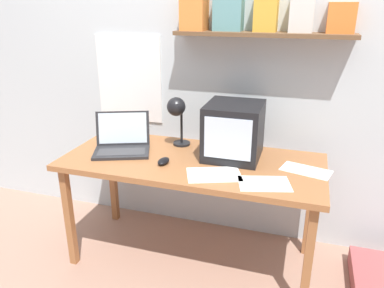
{
  "coord_description": "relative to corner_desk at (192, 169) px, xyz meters",
  "views": [
    {
      "loc": [
        0.63,
        -2.0,
        1.61
      ],
      "look_at": [
        0.0,
        0.0,
        0.82
      ],
      "focal_mm": 35.0,
      "sensor_mm": 36.0,
      "label": 1
    }
  ],
  "objects": [
    {
      "name": "crt_monitor",
      "position": [
        0.23,
        0.12,
        0.23
      ],
      "size": [
        0.33,
        0.36,
        0.33
      ],
      "rotation": [
        0.0,
        0.0,
        0.01
      ],
      "color": "black",
      "rests_on": "corner_desk"
    },
    {
      "name": "desk_lamp",
      "position": [
        -0.15,
        0.16,
        0.31
      ],
      "size": [
        0.13,
        0.19,
        0.34
      ],
      "rotation": [
        0.0,
        0.0,
        -0.13
      ],
      "color": "black",
      "rests_on": "corner_desk"
    },
    {
      "name": "open_notebook",
      "position": [
        0.18,
        -0.17,
        0.06
      ],
      "size": [
        0.35,
        0.29,
        0.0
      ],
      "rotation": [
        0.0,
        0.0,
        0.37
      ],
      "color": "white",
      "rests_on": "corner_desk"
    },
    {
      "name": "loose_paper_near_monitor",
      "position": [
        0.46,
        -0.2,
        0.06
      ],
      "size": [
        0.31,
        0.25,
        0.0
      ],
      "rotation": [
        0.0,
        0.0,
        0.27
      ],
      "color": "silver",
      "rests_on": "corner_desk"
    },
    {
      "name": "back_wall",
      "position": [
        0.01,
        0.46,
        0.65
      ],
      "size": [
        5.6,
        0.24,
        2.6
      ],
      "color": "silver",
      "rests_on": "ground_plane"
    },
    {
      "name": "ground_plane",
      "position": [
        0.0,
        0.0,
        -0.66
      ],
      "size": [
        12.0,
        12.0,
        0.0
      ],
      "primitive_type": "plane",
      "color": "#A27A67"
    },
    {
      "name": "juice_glass",
      "position": [
        -0.6,
        0.23,
        0.13
      ],
      "size": [
        0.07,
        0.07,
        0.15
      ],
      "color": "white",
      "rests_on": "corner_desk"
    },
    {
      "name": "loose_paper_near_laptop",
      "position": [
        0.67,
        0.04,
        0.06
      ],
      "size": [
        0.3,
        0.21,
        0.0
      ],
      "rotation": [
        0.0,
        0.0,
        -0.26
      ],
      "color": "white",
      "rests_on": "corner_desk"
    },
    {
      "name": "laptop",
      "position": [
        -0.47,
        0.01,
        0.12
      ],
      "size": [
        0.42,
        0.39,
        0.23
      ],
      "rotation": [
        0.0,
        0.0,
        0.38
      ],
      "color": "#232326",
      "rests_on": "corner_desk"
    },
    {
      "name": "corner_desk",
      "position": [
        0.0,
        0.0,
        0.0
      ],
      "size": [
        1.58,
        0.69,
        0.72
      ],
      "color": "#9B6037",
      "rests_on": "ground_plane"
    },
    {
      "name": "computer_mouse",
      "position": [
        -0.14,
        -0.11,
        0.08
      ],
      "size": [
        0.06,
        0.11,
        0.03
      ],
      "rotation": [
        0.0,
        0.0,
        -0.04
      ],
      "color": "black",
      "rests_on": "corner_desk"
    }
  ]
}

